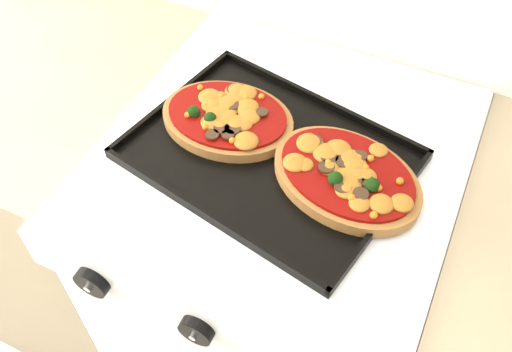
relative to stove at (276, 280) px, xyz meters
The scene contains 7 objects.
stove is the anchor object (origin of this frame).
control_panel 0.51m from the stove, 90.00° to the right, with size 0.60×0.02×0.09m, color silver.
knob_left 0.55m from the stove, 116.96° to the right, with size 0.06×0.06×0.02m, color black.
knob_center 0.52m from the stove, 88.03° to the right, with size 0.05×0.05×0.02m, color black.
baking_tray 0.47m from the stove, 106.54° to the right, with size 0.43×0.32×0.02m, color black.
pizza_left 0.49m from the stove, behind, with size 0.23×0.17×0.03m, color olive, non-canonical shape.
pizza_right 0.50m from the stove, 17.31° to the right, with size 0.25×0.18×0.04m, color olive, non-canonical shape.
Camera 1 is at (0.24, 1.09, 1.62)m, focal length 40.00 mm.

